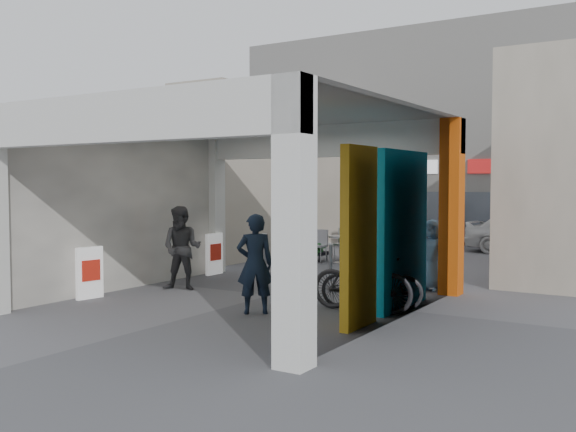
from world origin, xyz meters
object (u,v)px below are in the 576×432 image
Objects in this scene: cafe_set at (342,250)px; man_crates at (414,225)px; white_van at (532,233)px; man_elderly at (431,255)px; bicycle_front at (372,282)px; produce_stand at (309,251)px; man_back_turned at (182,248)px; bicycle_rear at (362,280)px; man_with_dog at (255,264)px; border_collie at (291,289)px.

cafe_set is 0.89× the size of man_crates.
man_elderly is at bearing -176.12° from white_van.
bicycle_front is (3.51, -5.73, 0.15)m from cafe_set.
man_crates is (1.70, 3.82, 0.57)m from produce_stand.
man_back_turned is at bearing -96.43° from cafe_set.
man_elderly reaches higher than bicycle_rear.
man_crates is (-1.26, 10.79, -0.01)m from man_with_dog.
produce_stand is 5.81m from man_back_turned.
man_crates is 0.94× the size of bicycle_front.
man_elderly is 0.87× the size of man_crates.
man_elderly reaches higher than white_van.
man_back_turned is 0.95× the size of bicycle_rear.
man_back_turned reaches higher than man_crates.
man_back_turned is at bearing -62.92° from man_with_dog.
man_back_turned is at bearing -162.97° from border_collie.
man_elderly is 2.43m from bicycle_front.
bicycle_front is (2.76, -9.34, -0.37)m from man_crates.
white_van is (2.07, 10.87, 0.40)m from border_collie.
bicycle_front is (1.50, 1.45, -0.38)m from man_with_dog.
man_back_turned is (-0.67, -5.99, 0.55)m from cafe_set.
man_crates reaches higher than cafe_set.
border_collie is 0.40× the size of bicycle_front.
bicycle_rear is (1.40, 0.05, 0.27)m from border_collie.
produce_stand is 6.66m from border_collie.
cafe_set is 0.84× the size of bicycle_front.
bicycle_front is (4.46, -5.52, 0.20)m from produce_stand.
border_collie is 0.18× the size of white_van.
man_with_dog reaches higher than bicycle_front.
bicycle_rear is at bearing -55.82° from produce_stand.
white_van is (0.67, 10.82, 0.13)m from bicycle_rear.
man_crates reaches higher than bicycle_rear.
bicycle_front is at bearing -9.01° from bicycle_rear.
cafe_set is at bearing 9.60° from produce_stand.
man_elderly reaches higher than produce_stand.
man_with_dog reaches higher than man_crates.
white_van is at bearing 99.26° from border_collie.
man_crates reaches higher than white_van.
man_with_dog is 0.43× the size of white_van.
man_back_turned is 1.03× the size of man_crates.
bicycle_rear reaches higher than produce_stand.
man_back_turned reaches higher than man_elderly.
man_back_turned reaches higher than white_van.
bicycle_front is 10.49m from white_van.
white_van reaches higher than cafe_set.
bicycle_rear is 10.84m from white_van.
man_crates is 3.60m from white_van.
man_back_turned is (-2.76, 0.14, 0.59)m from border_collie.
man_elderly is at bearing -41.47° from cafe_set.
man_elderly is 0.37× the size of white_van.
man_with_dog is at bearing 122.73° from bicycle_rear.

